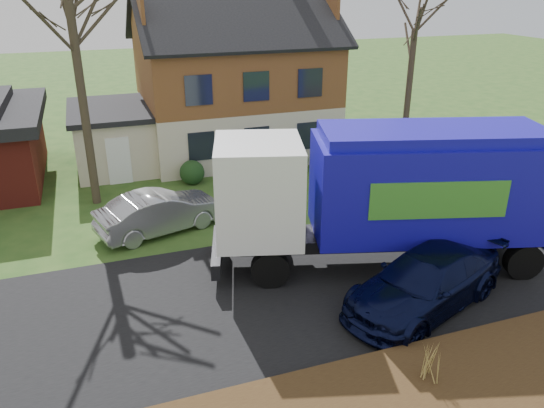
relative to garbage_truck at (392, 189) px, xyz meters
name	(u,v)px	position (x,y,z in m)	size (l,w,h in m)	color
ground	(299,289)	(-3.22, -0.56, -2.56)	(120.00, 120.00, 0.00)	#274B19
road	(299,289)	(-3.22, -0.56, -2.55)	(80.00, 7.00, 0.02)	black
main_house	(224,73)	(-1.74, 13.35, 1.47)	(12.95, 8.95, 9.26)	beige
garbage_truck	(392,189)	(0.00, 0.00, 0.00)	(10.74, 5.48, 4.45)	black
silver_sedan	(160,212)	(-6.45, 4.74, -1.82)	(1.58, 4.52, 1.49)	#A0A2A7
navy_wagon	(425,281)	(-0.26, -2.45, -1.78)	(2.18, 5.37, 1.56)	black
tree_front_east	(417,5)	(5.69, 8.17, 4.77)	(3.25, 3.25, 9.02)	#3B2F23
grass_clump_mid	(430,360)	(-2.06, -5.29, -1.78)	(0.35, 0.28, 0.97)	#9B8544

